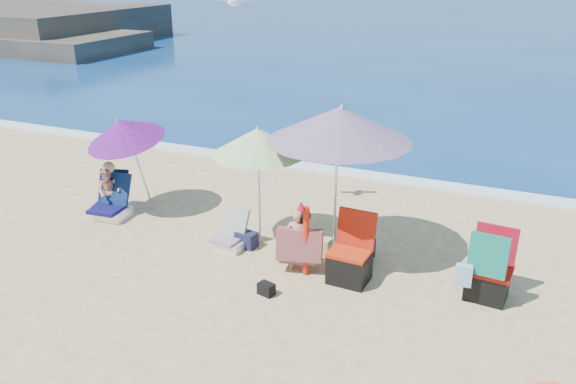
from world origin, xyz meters
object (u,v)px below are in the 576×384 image
at_px(camp_chair_left, 350,261).
at_px(chair_rainbow, 232,238).
at_px(camp_chair_right, 488,274).
at_px(seagull, 234,2).
at_px(person_left, 109,191).
at_px(umbrella_turquoise, 339,124).
at_px(furled_umbrella, 305,234).
at_px(umbrella_blue, 123,130).
at_px(umbrella_striped, 258,142).
at_px(chair_navy, 112,207).
at_px(person_center, 299,241).

bearing_deg(camp_chair_left, chair_rainbow, 173.89).
relative_size(camp_chair_right, seagull, 1.48).
xyz_separation_m(camp_chair_left, person_left, (-4.85, 0.54, 0.15)).
bearing_deg(umbrella_turquoise, furled_umbrella, -108.68).
height_order(camp_chair_left, person_left, camp_chair_left).
xyz_separation_m(umbrella_turquoise, umbrella_blue, (-4.13, 0.18, -0.60)).
bearing_deg(camp_chair_right, umbrella_blue, 175.67).
bearing_deg(umbrella_turquoise, umbrella_striped, 179.24).
relative_size(umbrella_striped, furled_umbrella, 1.65).
bearing_deg(camp_chair_left, furled_umbrella, -169.10).
bearing_deg(camp_chair_right, furled_umbrella, -171.13).
distance_m(camp_chair_left, camp_chair_right, 1.92).
bearing_deg(chair_navy, person_left, 137.82).
xyz_separation_m(person_left, seagull, (2.24, 0.95, 3.34)).
bearing_deg(chair_navy, camp_chair_left, -5.16).
relative_size(furled_umbrella, seagull, 1.72).
xyz_separation_m(umbrella_turquoise, furled_umbrella, (-0.24, -0.71, -1.52)).
xyz_separation_m(umbrella_blue, chair_rainbow, (2.44, -0.53, -1.43)).
bearing_deg(camp_chair_right, camp_chair_left, -171.85).
xyz_separation_m(chair_navy, chair_rainbow, (2.60, -0.20, -0.04)).
xyz_separation_m(umbrella_striped, seagull, (-0.83, 0.89, 2.03)).
bearing_deg(person_center, person_left, 171.81).
distance_m(umbrella_striped, furled_umbrella, 1.72).
bearing_deg(umbrella_turquoise, camp_chair_right, -7.50).
bearing_deg(camp_chair_left, umbrella_striped, 161.48).
xyz_separation_m(furled_umbrella, camp_chair_left, (0.67, 0.13, -0.36)).
xyz_separation_m(chair_rainbow, seagull, (-0.49, 1.26, 3.63)).
bearing_deg(camp_chair_left, umbrella_turquoise, 126.65).
relative_size(camp_chair_left, camp_chair_right, 0.97).
bearing_deg(chair_navy, chair_rainbow, -4.38).
distance_m(chair_rainbow, person_center, 1.37).
distance_m(camp_chair_left, person_left, 4.88).
xyz_separation_m(umbrella_blue, camp_chair_right, (6.45, -0.49, -1.21)).
distance_m(furled_umbrella, chair_rainbow, 1.57).
height_order(furled_umbrella, camp_chair_left, furled_umbrella).
xyz_separation_m(umbrella_striped, chair_rainbow, (-0.34, -0.37, -1.59)).
xyz_separation_m(person_center, person_left, (-4.04, 0.58, -0.04)).
bearing_deg(person_left, camp_chair_right, -2.29).
bearing_deg(seagull, person_left, -157.03).
distance_m(umbrella_blue, person_left, 1.20).
height_order(umbrella_blue, person_center, umbrella_blue).
bearing_deg(chair_rainbow, seagull, 111.28).
xyz_separation_m(furled_umbrella, chair_rainbow, (-1.45, 0.36, -0.51)).
bearing_deg(umbrella_blue, furled_umbrella, -12.90).
height_order(furled_umbrella, seagull, seagull).
bearing_deg(chair_navy, umbrella_striped, 3.32).
xyz_separation_m(umbrella_blue, seagull, (1.95, 0.73, 2.20)).
bearing_deg(camp_chair_left, person_center, -177.20).
distance_m(umbrella_striped, chair_navy, 3.33).
relative_size(umbrella_striped, chair_rainbow, 3.26).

